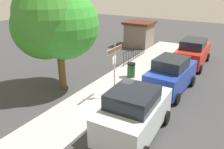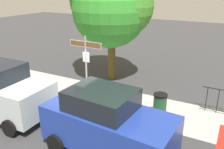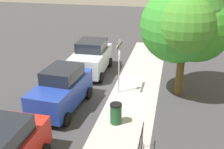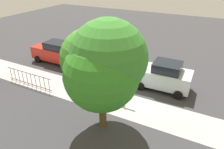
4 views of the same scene
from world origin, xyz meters
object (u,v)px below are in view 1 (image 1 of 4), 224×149
Objects in this scene: shade_tree at (55,22)px; car_blue at (171,75)px; trash_bin at (131,70)px; utility_shed at (139,34)px; car_silver at (134,112)px; car_red at (193,52)px; street_sign at (115,61)px.

car_blue is at bearing -62.71° from shade_tree.
car_blue is 4.26× the size of trash_bin.
shade_tree is 7.10m from car_blue.
trash_bin is (-7.74, -2.90, -0.74)m from utility_shed.
shade_tree is 2.31× the size of utility_shed.
shade_tree is 1.54× the size of car_silver.
car_red is at bearing -35.06° from shade_tree.
utility_shed reaches higher than car_blue.
shade_tree is at bearing 144.98° from car_red.
car_silver is at bearing -177.09° from car_blue.
car_red is at bearing -2.04° from car_silver.
street_sign is 0.74× the size of car_blue.
car_silver is at bearing -136.68° from street_sign.
trash_bin is (0.78, 2.90, -0.54)m from car_blue.
car_silver reaches higher than car_red.
car_blue reaches higher than trash_bin.
car_blue is 3.05m from trash_bin.
shade_tree is 5.85m from trash_bin.
trash_bin is at bearing 78.63° from car_blue.
car_blue reaches higher than car_red.
car_red is 4.75× the size of trash_bin.
street_sign is 0.49× the size of shade_tree.
utility_shed reaches higher than car_silver.
utility_shed is 8.29m from trash_bin.
shade_tree is at bearing -179.70° from utility_shed.
street_sign is 3.86m from shade_tree.
shade_tree is 11.80m from utility_shed.
shade_tree reaches higher than utility_shed.
car_silver reaches higher than trash_bin.
car_blue is 5.34m from car_red.
street_sign is 0.66× the size of car_red.
car_silver is 14.52m from utility_shed.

